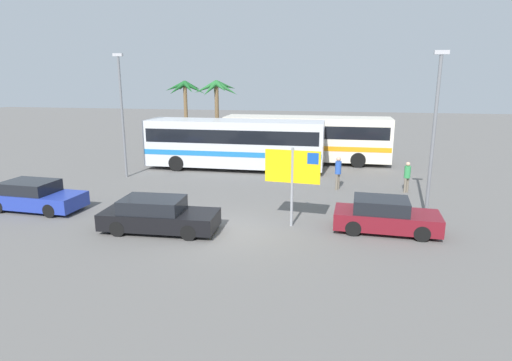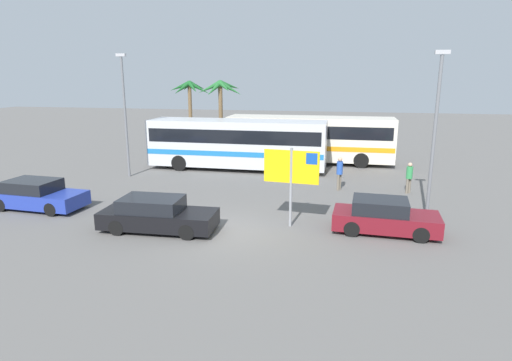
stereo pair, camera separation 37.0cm
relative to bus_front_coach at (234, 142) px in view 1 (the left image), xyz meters
The scene contains 13 objects.
ground 11.51m from the bus_front_coach, 79.24° to the right, with size 120.00×120.00×0.00m, color #605E5B.
bus_front_coach is the anchor object (origin of this frame).
bus_rear_coach 5.45m from the bus_front_coach, 36.27° to the left, with size 11.34×2.63×3.17m.
ferry_sign 11.28m from the bus_front_coach, 64.73° to the right, with size 2.19×0.29×3.20m.
car_black 11.76m from the bus_front_coach, 91.39° to the right, with size 4.53×1.86×1.32m.
car_maroon 13.21m from the bus_front_coach, 50.47° to the right, with size 4.04×1.90×1.32m.
car_blue 12.29m from the bus_front_coach, 124.10° to the right, with size 4.37×2.00×1.32m.
pedestrian_crossing_lot 10.88m from the bus_front_coach, 21.32° to the right, with size 0.32×0.32×1.61m.
pedestrian_by_bus 7.75m from the bus_front_coach, 31.37° to the right, with size 0.32×0.32×1.78m.
lamp_post_left_side 13.21m from the bus_front_coach, 37.73° to the right, with size 0.56×0.20×6.88m.
lamp_post_right_side 7.08m from the bus_front_coach, 150.85° to the right, with size 0.56×0.20×7.15m.
palm_tree_seaside 7.27m from the bus_front_coach, 115.15° to the left, with size 3.49×3.37×5.61m.
palm_tree_inland 11.81m from the bus_front_coach, 124.86° to the left, with size 3.74×3.57×5.53m.
Camera 1 is at (4.22, -15.36, 5.88)m, focal length 30.01 mm.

